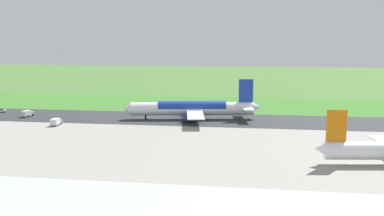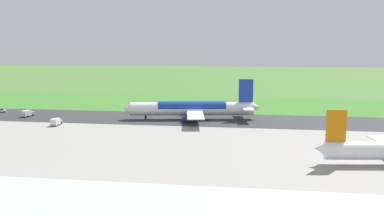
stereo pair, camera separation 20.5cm
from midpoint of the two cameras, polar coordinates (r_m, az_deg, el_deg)
name	(u,v)px [view 2 (the right image)]	position (r m, az deg, el deg)	size (l,w,h in m)	color
ground_plane	(158,118)	(171.70, -4.54, -1.38)	(800.00, 800.00, 0.00)	#477233
runway_asphalt	(158,118)	(171.69, -4.54, -1.37)	(600.00, 30.31, 0.06)	#2D3033
apron_concrete	(105,158)	(114.83, -11.42, -6.51)	(440.00, 110.00, 0.05)	gray
grass_verge_foreground	(174,106)	(203.85, -2.44, 0.21)	(600.00, 80.00, 0.04)	#3C782B
airliner_main	(193,108)	(168.44, 0.16, -0.05)	(53.98, 44.39, 15.88)	white
service_truck_baggage	(56,122)	(163.74, -17.56, -1.75)	(2.55, 5.90, 2.65)	gray
service_car_followme	(1,111)	(203.33, -24.02, -0.31)	(4.53, 3.70, 1.62)	silver
service_truck_fuel	(27,113)	(187.23, -20.98, -0.66)	(3.27, 6.11, 2.65)	gray
no_stopping_sign	(217,105)	(197.91, 3.39, 0.41)	(0.60, 0.10, 2.65)	slate
traffic_cone_orange	(205,106)	(204.03, 1.80, 0.30)	(0.40, 0.40, 0.55)	orange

